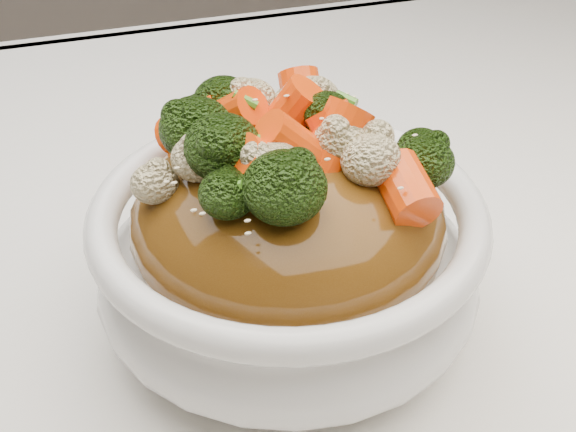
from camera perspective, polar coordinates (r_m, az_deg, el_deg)
name	(u,v)px	position (r m, az deg, el deg)	size (l,w,h in m)	color
tablecloth	(322,273)	(0.54, 2.42, -4.06)	(1.20, 0.80, 0.04)	white
bowl	(288,262)	(0.45, 0.00, -3.33)	(0.21, 0.21, 0.08)	white
sauce_base	(288,220)	(0.43, 0.00, -0.32)	(0.17, 0.17, 0.09)	#5B360F
carrots	(288,120)	(0.40, 0.00, 6.86)	(0.17, 0.17, 0.05)	#FF4808
broccoli	(288,122)	(0.40, 0.00, 6.74)	(0.17, 0.17, 0.04)	black
cauliflower	(288,125)	(0.40, 0.00, 6.49)	(0.17, 0.17, 0.04)	beige
scallions	(288,118)	(0.40, 0.00, 6.99)	(0.13, 0.13, 0.02)	#488C20
sesame_seeds	(288,118)	(0.40, 0.00, 6.99)	(0.15, 0.15, 0.01)	#F7E3B0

